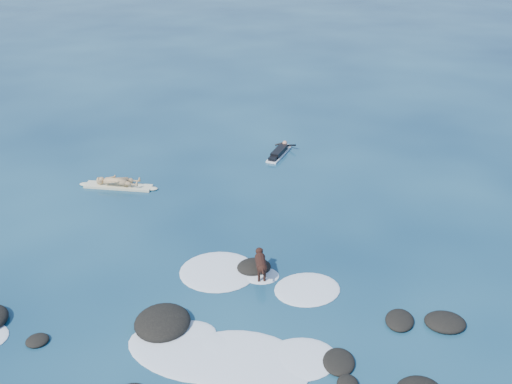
{
  "coord_description": "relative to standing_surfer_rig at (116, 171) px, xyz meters",
  "views": [
    {
      "loc": [
        1.26,
        -13.81,
        9.98
      ],
      "look_at": [
        0.83,
        4.0,
        0.9
      ],
      "focal_mm": 40.0,
      "sensor_mm": 36.0,
      "label": 1
    }
  ],
  "objects": [
    {
      "name": "standing_surfer_rig",
      "position": [
        0.0,
        0.0,
        0.0
      ],
      "size": [
        3.2,
        0.86,
        1.82
      ],
      "rotation": [
        0.0,
        0.0,
        -0.12
      ],
      "color": "beige",
      "rests_on": "ground"
    },
    {
      "name": "paddling_surfer_rig",
      "position": [
        6.35,
        3.39,
        -0.58
      ],
      "size": [
        1.36,
        2.26,
        0.4
      ],
      "rotation": [
        0.0,
        0.0,
        1.2
      ],
      "color": "white",
      "rests_on": "ground"
    },
    {
      "name": "ground",
      "position": [
        4.62,
        -6.03,
        -0.72
      ],
      "size": [
        160.0,
        160.0,
        0.0
      ],
      "primitive_type": "plane",
      "color": "#0A2642",
      "rests_on": "ground"
    },
    {
      "name": "breaking_foam",
      "position": [
        4.25,
        -8.21,
        -0.71
      ],
      "size": [
        10.81,
        6.56,
        0.12
      ],
      "color": "white",
      "rests_on": "ground"
    },
    {
      "name": "reef_rocks",
      "position": [
        3.74,
        -8.7,
        -0.62
      ],
      "size": [
        14.26,
        6.64,
        0.52
      ],
      "color": "black",
      "rests_on": "ground"
    },
    {
      "name": "dog",
      "position": [
        5.68,
        -5.84,
        -0.19
      ],
      "size": [
        0.41,
        1.25,
        0.79
      ],
      "rotation": [
        0.0,
        0.0,
        1.7
      ],
      "color": "black",
      "rests_on": "ground"
    }
  ]
}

